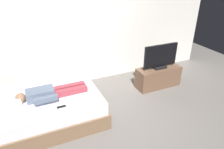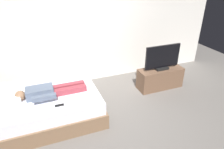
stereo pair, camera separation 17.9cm
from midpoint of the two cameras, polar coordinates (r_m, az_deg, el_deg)
ground_plane at (r=4.00m, az=0.42°, el=-13.19°), size 10.00×10.00×0.00m
back_wall at (r=5.04m, az=-3.01°, el=13.45°), size 6.40×0.10×2.80m
bed at (r=4.14m, az=-16.36°, el=-8.35°), size 1.96×1.53×0.54m
pillow at (r=4.00m, az=-26.42°, el=-5.90°), size 0.48×0.34×0.12m
person at (r=3.88m, az=-16.48°, el=-4.63°), size 1.26×0.46×0.18m
remote at (r=3.58m, az=-13.19°, el=-8.42°), size 0.15×0.04×0.02m
tv_stand at (r=5.11m, az=14.30°, el=-1.01°), size 1.10×0.40×0.50m
tv at (r=4.89m, az=15.01°, el=4.52°), size 0.88×0.20×0.59m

